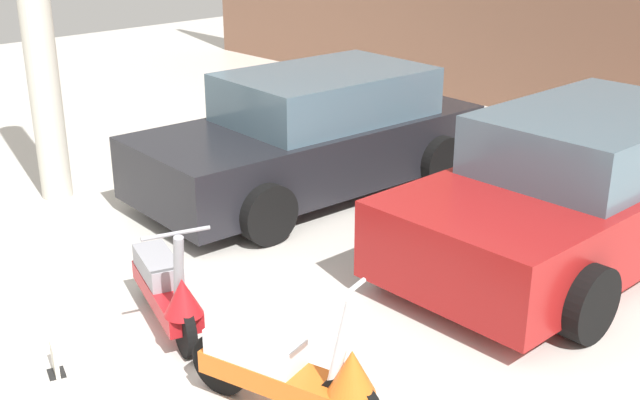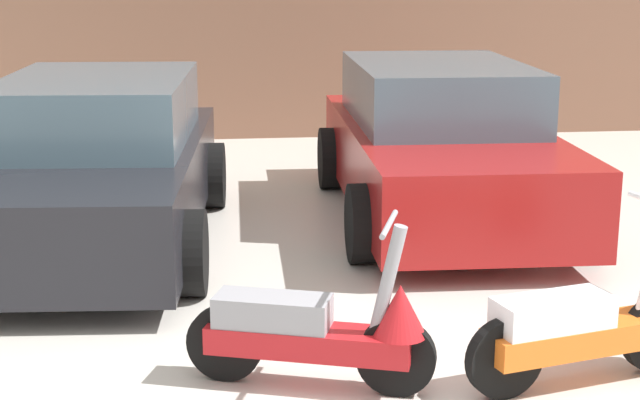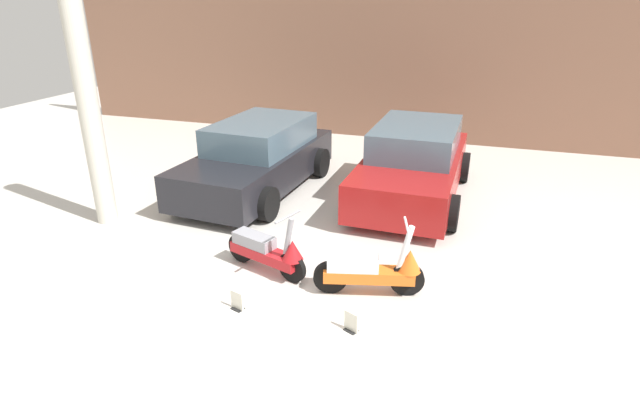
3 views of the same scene
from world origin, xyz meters
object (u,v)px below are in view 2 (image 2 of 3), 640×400
at_px(scooter_front_right, 594,321).
at_px(car_rear_center, 440,145).
at_px(scooter_front_left, 320,329).
at_px(car_rear_left, 96,166).

relative_size(scooter_front_right, car_rear_center, 0.34).
bearing_deg(scooter_front_left, car_rear_center, 85.40).
relative_size(car_rear_left, car_rear_center, 1.00).
bearing_deg(car_rear_left, scooter_front_left, 30.57).
distance_m(scooter_front_right, car_rear_left, 4.49).
distance_m(car_rear_left, car_rear_center, 3.17).
height_order(car_rear_left, car_rear_center, car_rear_center).
height_order(scooter_front_left, car_rear_center, car_rear_center).
bearing_deg(car_rear_center, car_rear_left, -78.08).
distance_m(scooter_front_left, scooter_front_right, 1.58).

